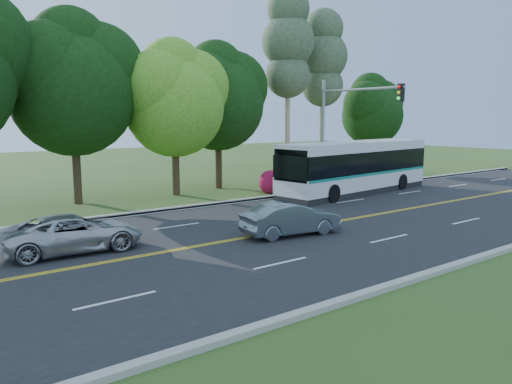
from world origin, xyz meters
TOP-DOWN VIEW (x-y plane):
  - ground at (0.00, 0.00)m, footprint 120.00×120.00m
  - road at (0.00, 0.00)m, footprint 60.00×14.00m
  - curb_north at (0.00, 7.15)m, footprint 60.00×0.30m
  - curb_south at (0.00, -7.15)m, footprint 60.00×0.30m
  - grass_verge at (0.00, 9.00)m, footprint 60.00×4.00m
  - lane_markings at (-0.09, 0.00)m, footprint 57.60×13.82m
  - tree_row at (-5.15, 12.13)m, footprint 44.70×9.10m
  - bougainvillea_hedge at (7.18, 8.15)m, footprint 9.50×2.25m
  - traffic_signal at (6.49, 5.40)m, footprint 0.42×6.10m
  - transit_bus at (7.59, 5.44)m, footprint 12.43×4.06m
  - sedan at (-3.15, -0.73)m, footprint 4.21×2.02m
  - suv at (-10.84, 1.96)m, footprint 4.84×2.46m

SIDE VIEW (x-z plane):
  - ground at x=0.00m, z-range 0.00..0.00m
  - road at x=0.00m, z-range 0.00..0.02m
  - lane_markings at x=-0.09m, z-range 0.02..0.02m
  - grass_verge at x=0.00m, z-range 0.00..0.10m
  - curb_north at x=0.00m, z-range 0.00..0.15m
  - curb_south at x=0.00m, z-range 0.00..0.15m
  - suv at x=-10.84m, z-range 0.02..1.33m
  - sedan at x=-3.15m, z-range 0.02..1.35m
  - bougainvillea_hedge at x=7.18m, z-range -0.03..1.47m
  - transit_bus at x=7.59m, z-range 0.00..3.20m
  - traffic_signal at x=6.49m, z-range 1.17..8.17m
  - tree_row at x=-5.15m, z-range -0.19..13.65m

